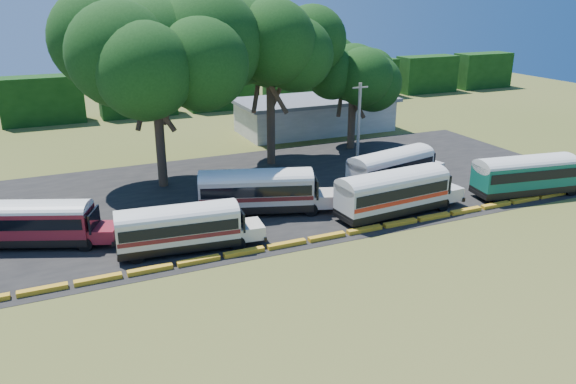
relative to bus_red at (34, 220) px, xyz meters
name	(u,v)px	position (x,y,z in m)	size (l,w,h in m)	color
ground	(271,256)	(13.62, -7.86, -1.79)	(160.00, 160.00, 0.00)	#47531B
asphalt_strip	(228,196)	(14.62, 4.14, -1.78)	(64.00, 24.00, 0.02)	black
curb	(266,248)	(13.62, -6.86, -1.64)	(53.70, 0.45, 0.30)	yellow
terminal_building	(315,114)	(31.62, 22.14, 0.24)	(19.00, 9.00, 4.00)	beige
treeline_backdrop	(138,94)	(13.62, 40.14, 1.21)	(130.00, 4.00, 6.00)	black
bus_red	(34,220)	(0.00, 0.00, 0.00)	(9.69, 5.73, 3.13)	black
bus_cream_west	(181,226)	(8.64, -4.71, -0.02)	(9.71, 3.31, 3.13)	black
bus_cream_east	(259,189)	(15.65, -0.46, 0.15)	(10.74, 5.69, 3.44)	black
bus_white_red	(395,190)	(24.76, -5.01, 0.19)	(10.86, 3.46, 3.51)	black
bus_white_blue	(393,166)	(28.33, 0.58, 0.07)	(10.33, 4.64, 3.30)	black
bus_teal	(527,173)	(37.20, -5.73, 0.15)	(10.58, 4.03, 3.39)	black
tree_west	(153,53)	(10.30, 8.94, 9.52)	(11.96, 11.96, 15.74)	#3E2D1F
tree_center	(270,43)	(21.47, 11.35, 9.77)	(11.16, 11.16, 15.71)	#3E2D1F
tree_east	(353,73)	(31.61, 13.36, 6.21)	(8.23, 8.23, 11.08)	#3E2D1F
utility_pole	(359,126)	(28.24, 6.30, 2.42)	(1.60, 0.30, 8.20)	gray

